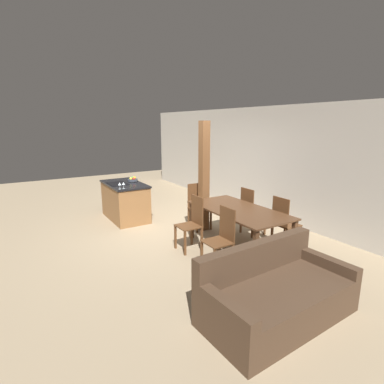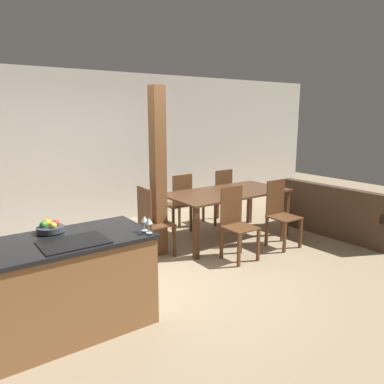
# 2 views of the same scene
# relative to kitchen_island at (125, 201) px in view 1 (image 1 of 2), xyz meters

# --- Properties ---
(ground_plane) EXTENTS (16.00, 16.00, 0.00)m
(ground_plane) POSITION_rel_kitchen_island_xyz_m (1.30, 0.55, -0.45)
(ground_plane) COLOR #9E896B
(wall_back) EXTENTS (11.20, 0.08, 2.70)m
(wall_back) POSITION_rel_kitchen_island_xyz_m (1.30, 3.14, 0.90)
(wall_back) COLOR beige
(wall_back) RESTS_ON ground_plane
(kitchen_island) EXTENTS (1.45, 0.80, 0.90)m
(kitchen_island) POSITION_rel_kitchen_island_xyz_m (0.00, 0.00, 0.00)
(kitchen_island) COLOR olive
(kitchen_island) RESTS_ON ground_plane
(fruit_bowl) EXTENTS (0.25, 0.25, 0.11)m
(fruit_bowl) POSITION_rel_kitchen_island_xyz_m (-0.09, 0.25, 0.49)
(fruit_bowl) COLOR #383D47
(fruit_bowl) RESTS_ON kitchen_island
(wine_glass_near) EXTENTS (0.07, 0.07, 0.15)m
(wine_glass_near) POSITION_rel_kitchen_island_xyz_m (0.65, -0.32, 0.56)
(wine_glass_near) COLOR silver
(wine_glass_near) RESTS_ON kitchen_island
(wine_glass_middle) EXTENTS (0.07, 0.07, 0.15)m
(wine_glass_middle) POSITION_rel_kitchen_island_xyz_m (0.65, -0.24, 0.56)
(wine_glass_middle) COLOR silver
(wine_glass_middle) RESTS_ON kitchen_island
(dining_table) EXTENTS (1.97, 1.00, 0.77)m
(dining_table) POSITION_rel_kitchen_island_xyz_m (2.86, 1.15, 0.23)
(dining_table) COLOR #51331E
(dining_table) RESTS_ON ground_plane
(dining_chair_near_left) EXTENTS (0.40, 0.40, 1.00)m
(dining_chair_near_left) POSITION_rel_kitchen_island_xyz_m (2.42, 0.43, 0.07)
(dining_chair_near_left) COLOR brown
(dining_chair_near_left) RESTS_ON ground_plane
(dining_chair_near_right) EXTENTS (0.40, 0.40, 1.00)m
(dining_chair_near_right) POSITION_rel_kitchen_island_xyz_m (3.30, 0.43, 0.07)
(dining_chair_near_right) COLOR brown
(dining_chair_near_right) RESTS_ON ground_plane
(dining_chair_far_left) EXTENTS (0.40, 0.40, 1.00)m
(dining_chair_far_left) POSITION_rel_kitchen_island_xyz_m (2.42, 1.86, 0.07)
(dining_chair_far_left) COLOR brown
(dining_chair_far_left) RESTS_ON ground_plane
(dining_chair_far_right) EXTENTS (0.40, 0.40, 1.00)m
(dining_chair_far_right) POSITION_rel_kitchen_island_xyz_m (3.30, 1.86, 0.07)
(dining_chair_far_right) COLOR brown
(dining_chair_far_right) RESTS_ON ground_plane
(dining_chair_head_end) EXTENTS (0.40, 0.40, 1.00)m
(dining_chair_head_end) POSITION_rel_kitchen_island_xyz_m (1.49, 1.15, 0.07)
(dining_chair_head_end) COLOR brown
(dining_chair_head_end) RESTS_ON ground_plane
(couch) EXTENTS (1.00, 1.92, 0.84)m
(couch) POSITION_rel_kitchen_island_xyz_m (4.65, 0.23, -0.17)
(couch) COLOR #473323
(couch) RESTS_ON ground_plane
(timber_post) EXTENTS (0.18, 0.18, 2.35)m
(timber_post) POSITION_rel_kitchen_island_xyz_m (1.64, 1.21, 0.73)
(timber_post) COLOR brown
(timber_post) RESTS_ON ground_plane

